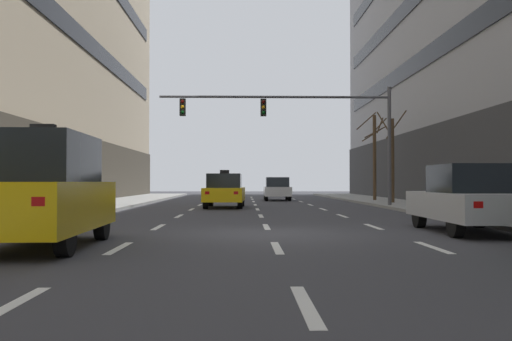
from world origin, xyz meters
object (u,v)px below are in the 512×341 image
taxi_driving_0 (225,191)px  car_driving_2 (277,189)px  street_tree_1 (374,154)px  street_tree_2 (392,157)px  car_parked_1 (469,199)px  pedestrian_0 (478,185)px  traffic_signal_0 (304,119)px  taxi_driving_1 (43,191)px

taxi_driving_0 → car_driving_2: size_ratio=1.07×
street_tree_1 → taxi_driving_0: bearing=-142.0°
street_tree_1 → street_tree_2: street_tree_1 is taller
car_parked_1 → pedestrian_0: size_ratio=2.65×
car_parked_1 → traffic_signal_0: (-2.76, 13.11, 3.52)m
taxi_driving_0 → street_tree_2: size_ratio=0.88×
taxi_driving_0 → street_tree_1: street_tree_1 is taller
taxi_driving_1 → pedestrian_0: size_ratio=2.67×
taxi_driving_1 → traffic_signal_0: (6.87, 16.11, 3.26)m
car_driving_2 → pedestrian_0: pedestrian_0 is taller
street_tree_1 → street_tree_2: size_ratio=1.10×
street_tree_1 → pedestrian_0: 11.97m
street_tree_1 → street_tree_2: (-0.02, -4.17, -0.36)m
car_parked_1 → car_driving_2: bearing=98.0°
car_driving_2 → traffic_signal_0: traffic_signal_0 is taller
street_tree_1 → pedestrian_0: street_tree_1 is taller
car_driving_2 → pedestrian_0: bearing=-63.5°
car_driving_2 → street_tree_1: size_ratio=0.75×
street_tree_2 → pedestrian_0: (1.61, -7.54, -1.50)m
taxi_driving_1 → traffic_signal_0: 17.81m
taxi_driving_1 → car_driving_2: bearing=77.1°
taxi_driving_0 → car_parked_1: size_ratio=0.98×
traffic_signal_0 → street_tree_1: 9.40m
taxi_driving_1 → street_tree_1: (12.15, 23.76, 1.91)m
traffic_signal_0 → street_tree_2: bearing=33.5°
taxi_driving_0 → taxi_driving_1: size_ratio=0.98×
car_parked_1 → street_tree_1: (2.52, 20.76, 2.17)m
street_tree_1 → pedestrian_0: (1.59, -11.71, -1.86)m
car_driving_2 → street_tree_1: 7.17m
traffic_signal_0 → car_parked_1: bearing=-78.1°
taxi_driving_0 → traffic_signal_0: 5.28m
taxi_driving_1 → car_driving_2: (6.23, 27.13, -0.33)m
street_tree_2 → pedestrian_0: street_tree_2 is taller
taxi_driving_0 → traffic_signal_0: traffic_signal_0 is taller
taxi_driving_0 → pedestrian_0: size_ratio=2.60×
taxi_driving_1 → street_tree_2: 23.09m
taxi_driving_1 → car_parked_1: size_ratio=1.01×
taxi_driving_0 → pedestrian_0: (10.75, -4.56, 0.33)m
car_parked_1 → street_tree_1: 21.03m
car_driving_2 → street_tree_1: bearing=-29.6°
car_parked_1 → pedestrian_0: (4.11, 9.05, 0.31)m
car_parked_1 → pedestrian_0: 9.94m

